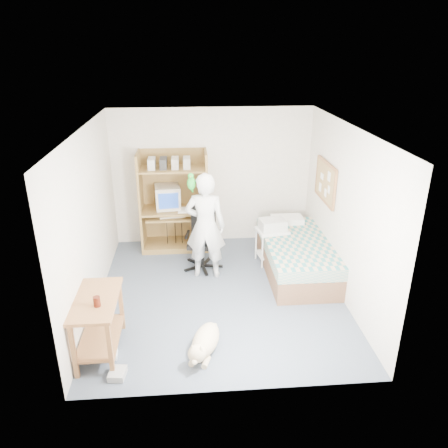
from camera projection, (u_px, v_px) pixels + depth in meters
name	position (u px, v px, depth m)	size (l,w,h in m)	color
floor	(220.00, 294.00, 6.62)	(4.00, 4.00, 0.00)	#4B5566
wall_back	(212.00, 177.00, 7.98)	(3.60, 0.02, 2.50)	silver
wall_right	(345.00, 214.00, 6.27)	(0.02, 4.00, 2.50)	silver
wall_left	(90.00, 221.00, 6.00)	(0.02, 4.00, 2.50)	silver
ceiling	(219.00, 128.00, 5.66)	(3.60, 4.00, 0.02)	white
computer_hutch	(174.00, 205.00, 7.85)	(1.20, 0.63, 1.80)	brown
bed	(296.00, 255.00, 7.17)	(1.02, 2.02, 0.66)	brown
side_desk	(98.00, 317.00, 5.21)	(0.50, 1.00, 0.75)	brown
corkboard	(325.00, 182.00, 7.02)	(0.04, 0.94, 0.66)	#9B7C45
office_chair	(203.00, 246.00, 7.30)	(0.59, 0.59, 1.04)	black
person	(205.00, 226.00, 6.83)	(0.63, 0.41, 1.73)	silver
parrot	(191.00, 182.00, 6.55)	(0.13, 0.22, 0.35)	#148B25
dog	(205.00, 342.00, 5.31)	(0.49, 0.91, 0.35)	tan
printer_cart	(272.00, 241.00, 7.43)	(0.57, 0.48, 0.61)	silver
printer	(273.00, 225.00, 7.32)	(0.42, 0.32, 0.18)	beige
crt_monitor	(168.00, 197.00, 7.79)	(0.48, 0.50, 0.41)	beige
keyboard	(172.00, 216.00, 7.76)	(0.45, 0.16, 0.03)	beige
pencil_cup	(192.00, 206.00, 7.79)	(0.08, 0.08, 0.12)	gold
drink_glass	(97.00, 302.00, 4.95)	(0.08, 0.08, 0.12)	#40140A
floor_box_a	(107.00, 353.00, 5.28)	(0.25, 0.20, 0.10)	white
floor_box_b	(117.00, 374.00, 4.97)	(0.18, 0.22, 0.08)	#A9A9A4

